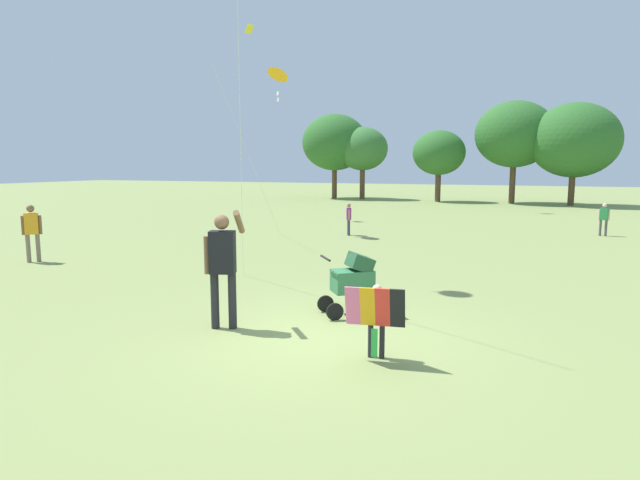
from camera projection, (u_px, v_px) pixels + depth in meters
ground_plane at (315, 339)px, 7.66m from camera, size 120.00×120.00×0.00m
treeline_distant at (496, 142)px, 34.10m from camera, size 36.02×5.83×6.35m
child_with_butterfly_kite at (376, 313)px, 6.78m from camera, size 0.75×0.40×0.97m
person_adult_flyer at (223, 261)px, 8.01m from camera, size 0.56×0.64×1.79m
stroller at (354, 278)px, 8.83m from camera, size 1.04×0.91×1.03m
kite_orange_delta at (278, 76)px, 18.51m from camera, size 0.91×3.92×5.73m
person_red_shirt at (349, 216)px, 18.69m from camera, size 0.24×0.33×1.12m
person_sitting_far at (604, 217)px, 18.53m from camera, size 0.35×0.20×1.12m
person_couple_left at (32, 229)px, 13.53m from camera, size 0.36×0.35×1.45m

